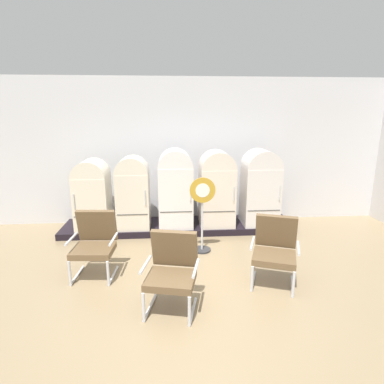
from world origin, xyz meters
The scene contains 12 objects.
ground centered at (0.00, 0.00, -0.03)m, with size 12.00×10.00×0.05m, color #8B7555.
back_wall centered at (0.00, 3.66, 1.59)m, with size 11.76×0.12×3.14m.
display_plinth centered at (0.00, 3.02, 0.06)m, with size 4.80×0.95×0.13m, color black.
refrigerator_0 centered at (-1.72, 2.93, 0.86)m, with size 0.65×0.71×1.39m.
refrigerator_1 centered at (-0.91, 2.88, 0.90)m, with size 0.65×0.61×1.45m.
refrigerator_2 centered at (-0.06, 2.92, 0.97)m, with size 0.68×0.69×1.58m.
refrigerator_3 centered at (0.78, 2.93, 0.94)m, with size 0.70×0.72×1.54m.
refrigerator_4 centered at (1.69, 2.93, 0.95)m, with size 0.72×0.70×1.56m.
armchair_left centered at (-1.33, 1.21, 0.53)m, with size 0.69×0.68×0.98m.
armchair_right centered at (1.31, 0.77, 0.53)m, with size 0.79×0.80×0.98m.
armchair_center centered at (-0.17, 0.26, 0.53)m, with size 0.74×0.75×0.98m.
sign_stand centered at (0.38, 1.90, 0.64)m, with size 0.44×0.32×1.35m.
Camera 1 is at (-0.20, -3.38, 2.43)m, focal length 29.92 mm.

